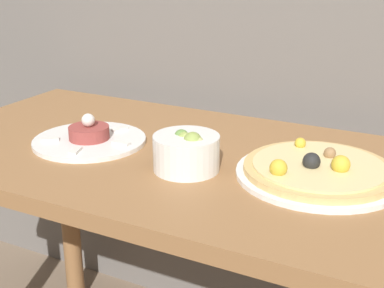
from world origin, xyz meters
TOP-DOWN VIEW (x-y plane):
  - dining_table at (0.00, 0.32)m, footprint 1.48×0.64m
  - pizza_plate at (0.18, 0.33)m, footprint 0.32×0.32m
  - tartare_plate at (-0.34, 0.28)m, footprint 0.26×0.26m
  - small_bowl at (-0.06, 0.25)m, footprint 0.13×0.13m

SIDE VIEW (x-z plane):
  - dining_table at x=0.00m, z-range 0.26..1.00m
  - tartare_plate at x=-0.34m, z-range 0.71..0.78m
  - pizza_plate at x=0.18m, z-range 0.72..0.77m
  - small_bowl at x=-0.06m, z-range 0.73..0.81m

